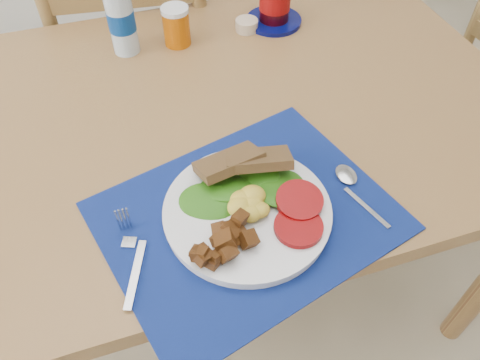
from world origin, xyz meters
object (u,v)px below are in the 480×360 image
Objects in this scene: breakfast_plate at (245,211)px; jam_on_saucer at (275,2)px; chair_far at (132,29)px; juice_glass at (176,27)px; water_bottle at (120,15)px.

breakfast_plate is 1.97× the size of jam_on_saucer.
chair_far reaches higher than juice_glass.
chair_far is at bearing 91.80° from breakfast_plate.
water_bottle is at bearing 176.52° from juice_glass.
jam_on_saucer is (0.35, -0.31, 0.19)m from chair_far.
water_bottle is at bearing 98.21° from breakfast_plate.
chair_far is at bearing 82.65° from water_bottle.
juice_glass is 0.62× the size of jam_on_saucer.
juice_glass is at bearing -3.48° from water_bottle.
breakfast_plate is 1.31× the size of water_bottle.
water_bottle is at bearing -178.67° from jam_on_saucer.
jam_on_saucer is at bearing 145.94° from chair_far.
jam_on_saucer reaches higher than juice_glass.
juice_glass is at bearing 85.83° from breakfast_plate.
juice_glass is (0.01, 0.57, 0.02)m from breakfast_plate.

